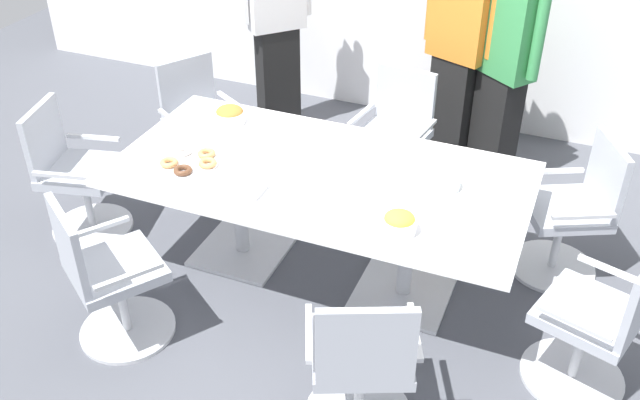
# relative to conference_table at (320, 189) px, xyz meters

# --- Properties ---
(ground_plane) EXTENTS (10.00, 10.00, 0.01)m
(ground_plane) POSITION_rel_conference_table_xyz_m (0.00, 0.00, -0.63)
(ground_plane) COLOR #4C4F56
(conference_table) EXTENTS (2.40, 1.20, 0.75)m
(conference_table) POSITION_rel_conference_table_xyz_m (0.00, 0.00, 0.00)
(conference_table) COLOR white
(conference_table) RESTS_ON ground
(office_chair_0) EXTENTS (0.71, 0.71, 0.91)m
(office_chair_0) POSITION_rel_conference_table_xyz_m (0.63, -1.03, -0.22)
(office_chair_0) COLOR silver
(office_chair_0) RESTS_ON ground
(office_chair_1) EXTENTS (0.68, 0.68, 0.91)m
(office_chair_1) POSITION_rel_conference_table_xyz_m (1.63, -0.32, -0.22)
(office_chair_1) COLOR silver
(office_chair_1) RESTS_ON ground
(office_chair_2) EXTENTS (0.72, 0.72, 0.91)m
(office_chair_2) POSITION_rel_conference_table_xyz_m (1.41, 0.62, -0.22)
(office_chair_2) COLOR silver
(office_chair_2) RESTS_ON ground
(office_chair_3) EXTENTS (0.61, 0.61, 0.91)m
(office_chair_3) POSITION_rel_conference_table_xyz_m (0.12, 1.10, -0.22)
(office_chair_3) COLOR silver
(office_chair_3) RESTS_ON ground
(office_chair_4) EXTENTS (0.74, 0.74, 0.91)m
(office_chair_4) POSITION_rel_conference_table_xyz_m (-1.26, 0.74, -0.22)
(office_chair_4) COLOR silver
(office_chair_4) RESTS_ON ground
(office_chair_5) EXTENTS (0.65, 0.65, 0.91)m
(office_chair_5) POSITION_rel_conference_table_xyz_m (-1.68, -0.17, -0.22)
(office_chair_5) COLOR silver
(office_chair_5) RESTS_ON ground
(office_chair_6) EXTENTS (0.75, 0.75, 0.91)m
(office_chair_6) POSITION_rel_conference_table_xyz_m (-0.85, -0.96, -0.22)
(office_chair_6) COLOR silver
(office_chair_6) RESTS_ON ground
(person_standing_0) EXTENTS (0.47, 0.50, 1.87)m
(person_standing_0) POSITION_rel_conference_table_xyz_m (-1.06, 1.67, 0.36)
(person_standing_0) COLOR black
(person_standing_0) RESTS_ON ground
(person_standing_1) EXTENTS (0.60, 0.36, 1.81)m
(person_standing_1) POSITION_rel_conference_table_xyz_m (0.40, 1.70, 0.33)
(person_standing_1) COLOR black
(person_standing_1) RESTS_ON ground
(person_standing_2) EXTENTS (0.54, 0.44, 1.72)m
(person_standing_2) POSITION_rel_conference_table_xyz_m (0.75, 1.62, 0.27)
(person_standing_2) COLOR black
(person_standing_2) RESTS_ON ground
(snack_bowl_pretzels) EXTENTS (0.20, 0.20, 0.11)m
(snack_bowl_pretzels) POSITION_rel_conference_table_xyz_m (-0.77, 0.34, 0.18)
(snack_bowl_pretzels) COLOR white
(snack_bowl_pretzels) RESTS_ON conference_table
(snack_bowl_chips_yellow) EXTENTS (0.18, 0.18, 0.12)m
(snack_bowl_chips_yellow) POSITION_rel_conference_table_xyz_m (0.59, -0.39, 0.18)
(snack_bowl_chips_yellow) COLOR white
(snack_bowl_chips_yellow) RESTS_ON conference_table
(donut_platter) EXTENTS (0.34, 0.34, 0.04)m
(donut_platter) POSITION_rel_conference_table_xyz_m (-0.74, -0.21, 0.14)
(donut_platter) COLOR white
(donut_platter) RESTS_ON conference_table
(plate_stack) EXTENTS (0.20, 0.20, 0.05)m
(plate_stack) POSITION_rel_conference_table_xyz_m (0.70, 0.11, 0.15)
(plate_stack) COLOR white
(plate_stack) RESTS_ON conference_table
(napkin_pile) EXTENTS (0.16, 0.16, 0.06)m
(napkin_pile) POSITION_rel_conference_table_xyz_m (-0.28, -0.35, 0.16)
(napkin_pile) COLOR white
(napkin_pile) RESTS_ON conference_table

